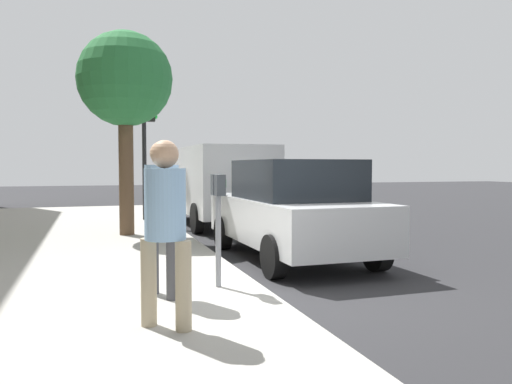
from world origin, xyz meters
name	(u,v)px	position (x,y,z in m)	size (l,w,h in m)	color
ground_plane	(259,295)	(0.00, 0.00, 0.00)	(80.00, 80.00, 0.00)	#2B2B2D
sidewalk_slab	(3,309)	(0.00, 3.00, 0.07)	(28.00, 6.00, 0.15)	#A8A59E
parking_meter	(218,206)	(-0.01, 0.55, 1.17)	(0.36, 0.12, 1.41)	gray
pedestrian_at_meter	(162,205)	(-0.28, 1.28, 1.21)	(0.49, 0.39, 1.80)	#47474C
pedestrian_bystander	(165,218)	(-1.46, 1.40, 1.18)	(0.40, 0.44, 1.75)	tan
parked_sedan_near	(292,209)	(2.21, -1.35, 0.89)	(4.43, 2.03, 1.77)	silver
parked_van_far	(217,181)	(7.87, -1.35, 1.26)	(5.23, 2.17, 2.18)	silver
street_tree	(125,82)	(5.37, 1.31, 3.50)	(2.06, 2.06, 4.44)	brown
traffic_signal	(148,134)	(8.48, 0.51, 2.58)	(0.24, 0.44, 3.60)	black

